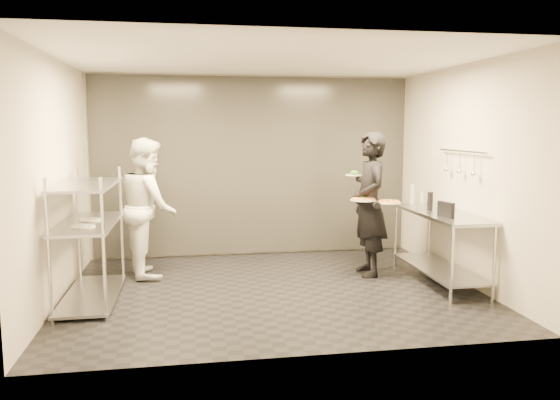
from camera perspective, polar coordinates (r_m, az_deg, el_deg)
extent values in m
cube|color=black|center=(6.85, -0.73, -9.36)|extent=(5.00, 4.00, 0.00)
cube|color=silver|center=(6.60, -0.77, 14.57)|extent=(5.00, 4.00, 0.00)
cube|color=#BCB6A9|center=(8.56, -2.80, 3.56)|extent=(5.00, 0.00, 2.80)
cube|color=#BCB6A9|center=(4.63, 3.03, 0.19)|extent=(5.00, 0.00, 2.80)
cube|color=#BCB6A9|center=(6.68, -22.49, 1.88)|extent=(0.00, 4.00, 2.80)
cube|color=#BCB6A9|center=(7.39, 18.81, 2.54)|extent=(0.00, 4.00, 2.80)
cube|color=white|center=(8.53, -2.77, 3.55)|extent=(4.90, 0.04, 2.74)
cylinder|color=silver|center=(6.01, -23.06, -4.99)|extent=(0.04, 0.04, 1.50)
cylinder|color=silver|center=(7.49, -20.33, -2.48)|extent=(0.04, 0.04, 1.50)
cylinder|color=silver|center=(5.91, -17.94, -4.96)|extent=(0.04, 0.04, 1.50)
cylinder|color=silver|center=(7.41, -16.23, -2.42)|extent=(0.04, 0.04, 1.50)
cube|color=#989BA1|center=(6.86, -19.03, -9.32)|extent=(0.60, 1.60, 0.03)
cube|color=#989BA1|center=(6.67, -19.34, -2.31)|extent=(0.60, 1.60, 0.03)
cube|color=#989BA1|center=(6.61, -19.51, 1.54)|extent=(0.60, 1.60, 0.03)
cylinder|color=silver|center=(6.33, -19.88, -2.62)|extent=(0.26, 0.26, 0.01)
cylinder|color=silver|center=(6.76, -19.20, -1.96)|extent=(0.26, 0.26, 0.01)
cylinder|color=silver|center=(6.52, 17.53, -6.50)|extent=(0.04, 0.04, 0.90)
cylinder|color=silver|center=(8.05, 11.97, -3.67)|extent=(0.04, 0.04, 0.90)
cylinder|color=silver|center=(6.76, 21.48, -6.17)|extent=(0.04, 0.04, 0.90)
cylinder|color=silver|center=(8.25, 15.34, -3.51)|extent=(0.04, 0.04, 0.90)
cube|color=#989BA1|center=(7.44, 16.22, -6.86)|extent=(0.57, 1.71, 0.03)
cube|color=#989BA1|center=(7.30, 16.43, -1.37)|extent=(0.60, 1.80, 0.04)
cylinder|color=silver|center=(7.34, 18.50, 4.88)|extent=(0.02, 1.20, 0.02)
cylinder|color=silver|center=(7.03, 19.64, 3.66)|extent=(0.01, 0.01, 0.22)
sphere|color=silver|center=(7.04, 19.60, 2.61)|extent=(0.07, 0.07, 0.07)
cylinder|color=silver|center=(7.34, 18.32, 3.86)|extent=(0.01, 0.01, 0.22)
sphere|color=silver|center=(7.35, 18.27, 2.85)|extent=(0.07, 0.07, 0.07)
cylinder|color=silver|center=(7.65, 17.10, 4.05)|extent=(0.01, 0.01, 0.22)
sphere|color=silver|center=(7.66, 17.06, 3.08)|extent=(0.07, 0.07, 0.07)
imported|color=black|center=(7.46, 9.34, -0.44)|extent=(0.47, 0.71, 1.94)
imported|color=silver|center=(7.58, -13.60, -0.72)|extent=(0.87, 1.03, 1.86)
cylinder|color=silver|center=(7.26, 8.71, 0.00)|extent=(0.34, 0.34, 0.01)
cylinder|color=#B18740|center=(7.26, 8.71, 0.09)|extent=(0.30, 0.30, 0.02)
cylinder|color=#AD2B17|center=(7.25, 8.72, 0.17)|extent=(0.26, 0.26, 0.01)
sphere|color=#125014|center=(7.25, 8.72, 0.23)|extent=(0.04, 0.04, 0.04)
cylinder|color=silver|center=(7.27, 11.28, -0.25)|extent=(0.32, 0.32, 0.01)
cylinder|color=#B18740|center=(7.27, 11.28, -0.16)|extent=(0.28, 0.28, 0.02)
cylinder|color=#AD2B17|center=(7.27, 11.28, -0.08)|extent=(0.25, 0.25, 0.01)
sphere|color=#125014|center=(7.26, 11.28, -0.02)|extent=(0.04, 0.04, 0.04)
cylinder|color=silver|center=(7.71, 7.78, 2.61)|extent=(0.25, 0.25, 0.01)
ellipsoid|color=#266218|center=(7.71, 7.78, 2.87)|extent=(0.13, 0.13, 0.07)
cube|color=black|center=(6.89, 16.94, -0.95)|extent=(0.11, 0.26, 0.19)
cylinder|color=#98A597|center=(7.98, 13.66, 0.60)|extent=(0.08, 0.08, 0.28)
cylinder|color=#98A597|center=(8.04, 14.61, 0.28)|extent=(0.05, 0.05, 0.18)
cylinder|color=black|center=(7.37, 15.41, -0.13)|extent=(0.07, 0.07, 0.24)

